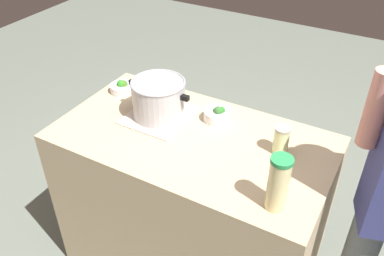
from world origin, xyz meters
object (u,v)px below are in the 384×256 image
at_px(cooking_pot, 159,98).
at_px(mason_jar, 281,140).
at_px(broccoli_bowl_front, 122,87).
at_px(broccoli_bowl_center, 217,114).
at_px(lemonade_pitcher, 278,183).

relative_size(cooking_pot, mason_jar, 2.53).
height_order(mason_jar, broccoli_bowl_front, mason_jar).
bearing_deg(broccoli_bowl_center, lemonade_pitcher, -42.43).
relative_size(lemonade_pitcher, broccoli_bowl_center, 1.82).
bearing_deg(broccoli_bowl_front, cooking_pot, -17.80).
bearing_deg(mason_jar, broccoli_bowl_center, 165.74).
bearing_deg(cooking_pot, mason_jar, 1.62).
relative_size(cooking_pot, broccoli_bowl_front, 2.67).
relative_size(broccoli_bowl_front, broccoli_bowl_center, 0.97).
distance_m(cooking_pot, broccoli_bowl_center, 0.30).
bearing_deg(broccoli_bowl_center, cooking_pot, -158.03).
distance_m(mason_jar, broccoli_bowl_front, 0.94).
height_order(cooking_pot, broccoli_bowl_front, cooking_pot).
relative_size(cooking_pot, broccoli_bowl_center, 2.59).
xyz_separation_m(cooking_pot, broccoli_bowl_front, (-0.31, 0.10, -0.08)).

